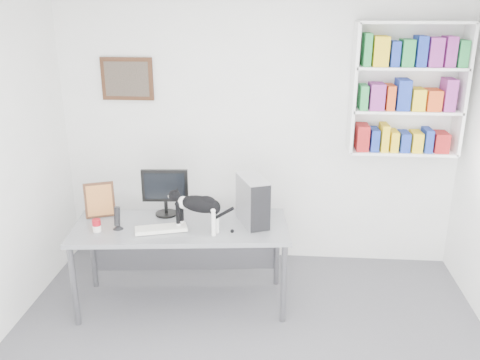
# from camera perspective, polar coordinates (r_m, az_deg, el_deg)

# --- Properties ---
(room) EXTENTS (4.01, 4.01, 2.70)m
(room) POSITION_cam_1_polar(r_m,az_deg,el_deg) (3.26, 0.33, -3.49)
(room) COLOR #57575C
(room) RESTS_ON ground
(bookshelf) EXTENTS (1.03, 0.28, 1.24)m
(bookshelf) POSITION_cam_1_polar(r_m,az_deg,el_deg) (5.05, 18.30, 9.64)
(bookshelf) COLOR white
(bookshelf) RESTS_ON room
(wall_art) EXTENTS (0.52, 0.04, 0.42)m
(wall_art) POSITION_cam_1_polar(r_m,az_deg,el_deg) (5.24, -12.56, 11.03)
(wall_art) COLOR #4E2F19
(wall_art) RESTS_ON room
(desk) EXTENTS (1.93, 0.92, 0.78)m
(desk) POSITION_cam_1_polar(r_m,az_deg,el_deg) (4.65, -6.49, -9.45)
(desk) COLOR gray
(desk) RESTS_ON room
(monitor) EXTENTS (0.43, 0.23, 0.44)m
(monitor) POSITION_cam_1_polar(r_m,az_deg,el_deg) (4.63, -8.39, -1.34)
(monitor) COLOR black
(monitor) RESTS_ON desk
(keyboard) EXTENTS (0.47, 0.29, 0.03)m
(keyboard) POSITION_cam_1_polar(r_m,az_deg,el_deg) (4.39, -8.86, -5.42)
(keyboard) COLOR white
(keyboard) RESTS_ON desk
(pc_tower) EXTENTS (0.33, 0.45, 0.41)m
(pc_tower) POSITION_cam_1_polar(r_m,az_deg,el_deg) (4.42, 1.43, -2.33)
(pc_tower) COLOR #B1B1B6
(pc_tower) RESTS_ON desk
(speaker) EXTENTS (0.11, 0.11, 0.21)m
(speaker) POSITION_cam_1_polar(r_m,az_deg,el_deg) (4.46, -13.61, -4.14)
(speaker) COLOR black
(speaker) RESTS_ON desk
(leaning_print) EXTENTS (0.29, 0.19, 0.33)m
(leaning_print) POSITION_cam_1_polar(r_m,az_deg,el_deg) (4.74, -15.50, -2.10)
(leaning_print) COLOR #4E2F19
(leaning_print) RESTS_ON desk
(soup_can) EXTENTS (0.07, 0.07, 0.11)m
(soup_can) POSITION_cam_1_polar(r_m,az_deg,el_deg) (4.48, -15.80, -4.94)
(soup_can) COLOR #AC0E1B
(soup_can) RESTS_ON desk
(cat) EXTENTS (0.56, 0.31, 0.33)m
(cat) POSITION_cam_1_polar(r_m,az_deg,el_deg) (4.28, -4.68, -3.70)
(cat) COLOR black
(cat) RESTS_ON desk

